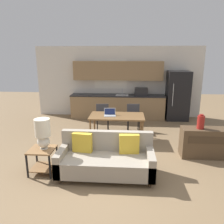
{
  "coord_description": "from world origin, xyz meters",
  "views": [
    {
      "loc": [
        0.39,
        -3.89,
        2.36
      ],
      "look_at": [
        -0.01,
        1.5,
        0.95
      ],
      "focal_mm": 35.0,
      "sensor_mm": 36.0,
      "label": 1
    }
  ],
  "objects_px": {
    "dining_table": "(117,118)",
    "credenza": "(204,143)",
    "dining_chair_far_right": "(133,116)",
    "refrigerator": "(178,96)",
    "laptop": "(110,114)",
    "side_table": "(42,157)",
    "vase": "(201,122)",
    "dining_chair_far_left": "(103,116)",
    "table_lamp": "(43,132)",
    "couch": "(106,159)"
  },
  "relations": [
    {
      "from": "table_lamp",
      "to": "dining_chair_far_right",
      "type": "relative_size",
      "value": 0.73
    },
    {
      "from": "refrigerator",
      "to": "dining_chair_far_right",
      "type": "height_order",
      "value": "refrigerator"
    },
    {
      "from": "side_table",
      "to": "dining_chair_far_right",
      "type": "xyz_separation_m",
      "value": [
        1.91,
        2.73,
        0.14
      ]
    },
    {
      "from": "refrigerator",
      "to": "side_table",
      "type": "height_order",
      "value": "refrigerator"
    },
    {
      "from": "dining_chair_far_right",
      "to": "vase",
      "type": "bearing_deg",
      "value": -52.77
    },
    {
      "from": "table_lamp",
      "to": "vase",
      "type": "height_order",
      "value": "table_lamp"
    },
    {
      "from": "vase",
      "to": "dining_chair_far_left",
      "type": "height_order",
      "value": "vase"
    },
    {
      "from": "credenza",
      "to": "laptop",
      "type": "relative_size",
      "value": 3.12
    },
    {
      "from": "dining_table",
      "to": "couch",
      "type": "bearing_deg",
      "value": -93.59
    },
    {
      "from": "dining_chair_far_left",
      "to": "laptop",
      "type": "bearing_deg",
      "value": -76.5
    },
    {
      "from": "vase",
      "to": "dining_chair_far_right",
      "type": "relative_size",
      "value": 0.4
    },
    {
      "from": "couch",
      "to": "dining_chair_far_left",
      "type": "height_order",
      "value": "dining_chair_far_left"
    },
    {
      "from": "side_table",
      "to": "credenza",
      "type": "relative_size",
      "value": 0.48
    },
    {
      "from": "laptop",
      "to": "dining_table",
      "type": "bearing_deg",
      "value": 0.08
    },
    {
      "from": "credenza",
      "to": "dining_chair_far_left",
      "type": "bearing_deg",
      "value": 147.45
    },
    {
      "from": "couch",
      "to": "side_table",
      "type": "bearing_deg",
      "value": -178.74
    },
    {
      "from": "side_table",
      "to": "vase",
      "type": "bearing_deg",
      "value": 16.06
    },
    {
      "from": "table_lamp",
      "to": "credenza",
      "type": "bearing_deg",
      "value": 15.41
    },
    {
      "from": "refrigerator",
      "to": "laptop",
      "type": "xyz_separation_m",
      "value": [
        -2.33,
        -2.26,
        -0.13
      ]
    },
    {
      "from": "dining_chair_far_left",
      "to": "credenza",
      "type": "bearing_deg",
      "value": -40.42
    },
    {
      "from": "dining_table",
      "to": "vase",
      "type": "xyz_separation_m",
      "value": [
        1.99,
        -0.94,
        0.21
      ]
    },
    {
      "from": "table_lamp",
      "to": "side_table",
      "type": "bearing_deg",
      "value": -138.01
    },
    {
      "from": "dining_table",
      "to": "credenza",
      "type": "distance_m",
      "value": 2.33
    },
    {
      "from": "dining_chair_far_right",
      "to": "laptop",
      "type": "bearing_deg",
      "value": -133.2
    },
    {
      "from": "table_lamp",
      "to": "vase",
      "type": "distance_m",
      "value": 3.51
    },
    {
      "from": "couch",
      "to": "vase",
      "type": "height_order",
      "value": "vase"
    },
    {
      "from": "table_lamp",
      "to": "laptop",
      "type": "relative_size",
      "value": 1.81
    },
    {
      "from": "side_table",
      "to": "credenza",
      "type": "xyz_separation_m",
      "value": [
        3.54,
        1.0,
        0.0
      ]
    },
    {
      "from": "side_table",
      "to": "refrigerator",
      "type": "bearing_deg",
      "value": 49.5
    },
    {
      "from": "couch",
      "to": "credenza",
      "type": "height_order",
      "value": "couch"
    },
    {
      "from": "couch",
      "to": "table_lamp",
      "type": "bearing_deg",
      "value": 179.85
    },
    {
      "from": "couch",
      "to": "table_lamp",
      "type": "xyz_separation_m",
      "value": [
        -1.27,
        0.0,
        0.53
      ]
    },
    {
      "from": "side_table",
      "to": "vase",
      "type": "xyz_separation_m",
      "value": [
        3.41,
        0.98,
        0.52
      ]
    },
    {
      "from": "side_table",
      "to": "couch",
      "type": "bearing_deg",
      "value": 1.26
    },
    {
      "from": "vase",
      "to": "laptop",
      "type": "distance_m",
      "value": 2.37
    },
    {
      "from": "dining_table",
      "to": "dining_chair_far_right",
      "type": "relative_size",
      "value": 1.78
    },
    {
      "from": "refrigerator",
      "to": "credenza",
      "type": "relative_size",
      "value": 1.68
    },
    {
      "from": "refrigerator",
      "to": "laptop",
      "type": "bearing_deg",
      "value": -135.88
    },
    {
      "from": "couch",
      "to": "side_table",
      "type": "height_order",
      "value": "couch"
    },
    {
      "from": "dining_table",
      "to": "table_lamp",
      "type": "distance_m",
      "value": 2.36
    },
    {
      "from": "dining_table",
      "to": "dining_chair_far_right",
      "type": "height_order",
      "value": "dining_chair_far_right"
    },
    {
      "from": "credenza",
      "to": "laptop",
      "type": "xyz_separation_m",
      "value": [
        -2.32,
        0.9,
        0.42
      ]
    },
    {
      "from": "side_table",
      "to": "table_lamp",
      "type": "relative_size",
      "value": 0.83
    },
    {
      "from": "credenza",
      "to": "vase",
      "type": "height_order",
      "value": "vase"
    },
    {
      "from": "dining_chair_far_right",
      "to": "dining_chair_far_left",
      "type": "xyz_separation_m",
      "value": [
        -0.98,
        -0.06,
        0.0
      ]
    },
    {
      "from": "table_lamp",
      "to": "dining_chair_far_left",
      "type": "relative_size",
      "value": 0.73
    },
    {
      "from": "couch",
      "to": "laptop",
      "type": "relative_size",
      "value": 5.48
    },
    {
      "from": "dining_table",
      "to": "side_table",
      "type": "relative_size",
      "value": 2.93
    },
    {
      "from": "dining_chair_far_right",
      "to": "dining_table",
      "type": "bearing_deg",
      "value": -124.69
    },
    {
      "from": "vase",
      "to": "dining_chair_far_left",
      "type": "distance_m",
      "value": 3.03
    }
  ]
}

